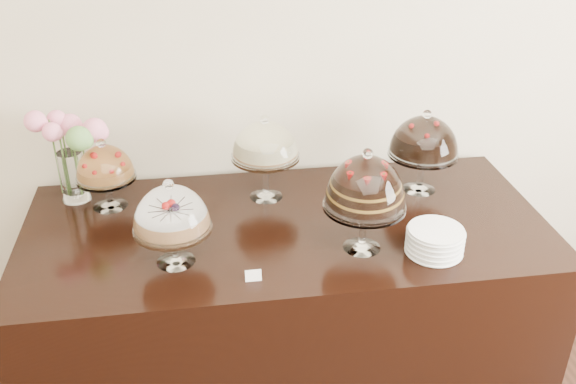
{
  "coord_description": "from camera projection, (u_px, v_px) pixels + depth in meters",
  "views": [
    {
      "loc": [
        -0.68,
        0.17,
        2.32
      ],
      "look_at": [
        -0.34,
        2.4,
        1.08
      ],
      "focal_mm": 40.0,
      "sensor_mm": 36.0,
      "label": 1
    }
  ],
  "objects": [
    {
      "name": "cake_stand_cheesecake",
      "position": [
        265.0,
        144.0,
        2.79
      ],
      "size": [
        0.3,
        0.3,
        0.4
      ],
      "color": "white",
      "rests_on": "display_counter"
    },
    {
      "name": "wall_back",
      "position": [
        342.0,
        44.0,
        2.93
      ],
      "size": [
        5.0,
        0.04,
        3.0
      ],
      "primitive_type": "cube",
      "color": "beige",
      "rests_on": "ground"
    },
    {
      "name": "plate_stack",
      "position": [
        435.0,
        241.0,
        2.49
      ],
      "size": [
        0.22,
        0.22,
        0.1
      ],
      "color": "white",
      "rests_on": "display_counter"
    },
    {
      "name": "cake_stand_choco_layer",
      "position": [
        366.0,
        186.0,
        2.41
      ],
      "size": [
        0.32,
        0.32,
        0.43
      ],
      "color": "white",
      "rests_on": "display_counter"
    },
    {
      "name": "cake_stand_dark_choco",
      "position": [
        424.0,
        140.0,
        2.85
      ],
      "size": [
        0.32,
        0.32,
        0.39
      ],
      "color": "white",
      "rests_on": "display_counter"
    },
    {
      "name": "cake_stand_fruit_tart",
      "position": [
        105.0,
        166.0,
        2.74
      ],
      "size": [
        0.26,
        0.26,
        0.32
      ],
      "color": "white",
      "rests_on": "display_counter"
    },
    {
      "name": "cake_stand_sugar_sponge",
      "position": [
        171.0,
        213.0,
        2.36
      ],
      "size": [
        0.3,
        0.3,
        0.35
      ],
      "color": "white",
      "rests_on": "display_counter"
    },
    {
      "name": "flower_vase",
      "position": [
        71.0,
        145.0,
        2.76
      ],
      "size": [
        0.33,
        0.24,
        0.44
      ],
      "color": "white",
      "rests_on": "display_counter"
    },
    {
      "name": "price_card_left",
      "position": [
        253.0,
        276.0,
        2.34
      ],
      "size": [
        0.06,
        0.02,
        0.04
      ],
      "primitive_type": "cube",
      "rotation": [
        -0.21,
        0.0,
        0.0
      ],
      "color": "white",
      "rests_on": "display_counter"
    },
    {
      "name": "display_counter",
      "position": [
        286.0,
        308.0,
        2.92
      ],
      "size": [
        2.2,
        1.0,
        0.9
      ],
      "primitive_type": "cube",
      "color": "black",
      "rests_on": "ground"
    }
  ]
}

